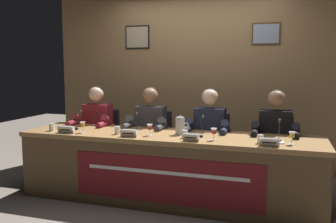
# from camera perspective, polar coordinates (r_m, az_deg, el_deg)

# --- Properties ---
(ground_plane) EXTENTS (12.00, 12.00, 0.00)m
(ground_plane) POSITION_cam_1_polar(r_m,az_deg,el_deg) (4.19, 0.00, -13.68)
(ground_plane) COLOR #70665B
(wall_back_panelled) EXTENTS (4.50, 0.14, 2.60)m
(wall_back_panelled) POSITION_cam_1_polar(r_m,az_deg,el_deg) (5.37, 4.87, 5.08)
(wall_back_panelled) COLOR #937047
(wall_back_panelled) RESTS_ON ground_plane
(conference_table) EXTENTS (3.30, 0.81, 0.75)m
(conference_table) POSITION_cam_1_polar(r_m,az_deg,el_deg) (3.94, -0.47, -7.23)
(conference_table) COLOR olive
(conference_table) RESTS_ON ground_plane
(chair_far_left) EXTENTS (0.44, 0.44, 0.91)m
(chair_far_left) POSITION_cam_1_polar(r_m,az_deg,el_deg) (5.02, -10.31, -5.05)
(chair_far_left) COLOR black
(chair_far_left) RESTS_ON ground_plane
(panelist_far_left) EXTENTS (0.51, 0.48, 1.24)m
(panelist_far_left) POSITION_cam_1_polar(r_m,az_deg,el_deg) (4.79, -11.51, -2.26)
(panelist_far_left) COLOR black
(panelist_far_left) RESTS_ON ground_plane
(nameplate_far_left) EXTENTS (0.20, 0.06, 0.08)m
(nameplate_far_left) POSITION_cam_1_polar(r_m,az_deg,el_deg) (4.20, -15.78, -2.75)
(nameplate_far_left) COLOR white
(nameplate_far_left) RESTS_ON conference_table
(juice_glass_far_left) EXTENTS (0.06, 0.06, 0.12)m
(juice_glass_far_left) POSITION_cam_1_polar(r_m,az_deg,el_deg) (4.17, -13.28, -2.11)
(juice_glass_far_left) COLOR white
(juice_glass_far_left) RESTS_ON conference_table
(water_cup_far_left) EXTENTS (0.06, 0.06, 0.08)m
(water_cup_far_left) POSITION_cam_1_polar(r_m,az_deg,el_deg) (4.39, -17.87, -2.43)
(water_cup_far_left) COLOR silver
(water_cup_far_left) RESTS_ON conference_table
(microphone_far_left) EXTENTS (0.06, 0.17, 0.22)m
(microphone_far_left) POSITION_cam_1_polar(r_m,az_deg,el_deg) (4.43, -14.09, -1.74)
(microphone_far_left) COLOR black
(microphone_far_left) RESTS_ON conference_table
(chair_center_left) EXTENTS (0.44, 0.44, 0.91)m
(chair_center_left) POSITION_cam_1_polar(r_m,az_deg,el_deg) (4.72, -2.19, -5.71)
(chair_center_left) COLOR black
(chair_center_left) RESTS_ON ground_plane
(panelist_center_left) EXTENTS (0.51, 0.48, 1.24)m
(panelist_center_left) POSITION_cam_1_polar(r_m,az_deg,el_deg) (4.48, -3.08, -2.78)
(panelist_center_left) COLOR black
(panelist_center_left) RESTS_ON ground_plane
(nameplate_center_left) EXTENTS (0.19, 0.06, 0.08)m
(nameplate_center_left) POSITION_cam_1_polar(r_m,az_deg,el_deg) (3.85, -6.21, -3.41)
(nameplate_center_left) COLOR white
(nameplate_center_left) RESTS_ON conference_table
(juice_glass_center_left) EXTENTS (0.06, 0.06, 0.12)m
(juice_glass_center_left) POSITION_cam_1_polar(r_m,az_deg,el_deg) (3.89, -2.90, -2.57)
(juice_glass_center_left) COLOR white
(juice_glass_center_left) RESTS_ON conference_table
(water_cup_center_left) EXTENTS (0.06, 0.06, 0.08)m
(water_cup_center_left) POSITION_cam_1_polar(r_m,az_deg,el_deg) (4.01, -7.99, -3.03)
(water_cup_center_left) COLOR silver
(water_cup_center_left) RESTS_ON conference_table
(microphone_center_left) EXTENTS (0.06, 0.17, 0.22)m
(microphone_center_left) POSITION_cam_1_polar(r_m,az_deg,el_deg) (4.11, -5.40, -2.25)
(microphone_center_left) COLOR black
(microphone_center_left) RESTS_ON conference_table
(chair_center_right) EXTENTS (0.44, 0.44, 0.91)m
(chair_center_right) POSITION_cam_1_polar(r_m,az_deg,el_deg) (4.52, 6.85, -6.31)
(chair_center_right) COLOR black
(chair_center_right) RESTS_ON ground_plane
(panelist_center_right) EXTENTS (0.51, 0.48, 1.24)m
(panelist_center_right) POSITION_cam_1_polar(r_m,az_deg,el_deg) (4.27, 6.40, -3.29)
(panelist_center_right) COLOR black
(panelist_center_right) RESTS_ON ground_plane
(nameplate_center_right) EXTENTS (0.16, 0.06, 0.08)m
(nameplate_center_right) POSITION_cam_1_polar(r_m,az_deg,el_deg) (3.60, 3.66, -4.09)
(nameplate_center_right) COLOR white
(nameplate_center_right) RESTS_ON conference_table
(juice_glass_center_right) EXTENTS (0.06, 0.06, 0.12)m
(juice_glass_center_right) POSITION_cam_1_polar(r_m,az_deg,el_deg) (3.67, 7.23, -3.20)
(juice_glass_center_right) COLOR white
(juice_glass_center_right) RESTS_ON conference_table
(water_cup_center_right) EXTENTS (0.06, 0.06, 0.08)m
(water_cup_center_right) POSITION_cam_1_polar(r_m,az_deg,el_deg) (3.76, 2.67, -3.65)
(water_cup_center_right) COLOR silver
(water_cup_center_right) RESTS_ON conference_table
(microphone_center_right) EXTENTS (0.06, 0.17, 0.22)m
(microphone_center_right) POSITION_cam_1_polar(r_m,az_deg,el_deg) (3.85, 5.24, -2.87)
(microphone_center_right) COLOR black
(microphone_center_right) RESTS_ON conference_table
(chair_far_right) EXTENTS (0.44, 0.44, 0.91)m
(chair_far_right) POSITION_cam_1_polar(r_m,az_deg,el_deg) (4.45, 16.46, -6.78)
(chair_far_right) COLOR black
(chair_far_right) RESTS_ON ground_plane
(panelist_far_right) EXTENTS (0.51, 0.48, 1.24)m
(panelist_far_right) POSITION_cam_1_polar(r_m,az_deg,el_deg) (4.20, 16.53, -3.73)
(panelist_far_right) COLOR black
(panelist_far_right) RESTS_ON ground_plane
(nameplate_far_right) EXTENTS (0.18, 0.06, 0.08)m
(nameplate_far_right) POSITION_cam_1_polar(r_m,az_deg,el_deg) (3.49, 15.66, -4.69)
(nameplate_far_right) COLOR white
(nameplate_far_right) RESTS_ON conference_table
(juice_glass_far_right) EXTENTS (0.06, 0.06, 0.12)m
(juice_glass_far_right) POSITION_cam_1_polar(r_m,az_deg,el_deg) (3.64, 18.96, -3.62)
(juice_glass_far_right) COLOR white
(juice_glass_far_right) RESTS_ON conference_table
(water_cup_far_right) EXTENTS (0.06, 0.06, 0.08)m
(water_cup_far_right) POSITION_cam_1_polar(r_m,az_deg,el_deg) (3.61, 14.35, -4.30)
(water_cup_far_right) COLOR silver
(water_cup_far_right) RESTS_ON conference_table
(microphone_far_right) EXTENTS (0.06, 0.17, 0.22)m
(microphone_far_right) POSITION_cam_1_polar(r_m,az_deg,el_deg) (3.75, 17.11, -3.42)
(microphone_far_right) COLOR black
(microphone_far_right) RESTS_ON conference_table
(water_pitcher_central) EXTENTS (0.15, 0.10, 0.21)m
(water_pitcher_central) POSITION_cam_1_polar(r_m,az_deg,el_deg) (3.95, 1.93, -2.27)
(water_pitcher_central) COLOR silver
(water_pitcher_central) RESTS_ON conference_table
(document_stack_far_right) EXTENTS (0.23, 0.18, 0.01)m
(document_stack_far_right) POSITION_cam_1_polar(r_m,az_deg,el_deg) (3.70, 16.12, -4.61)
(document_stack_far_right) COLOR white
(document_stack_far_right) RESTS_ON conference_table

